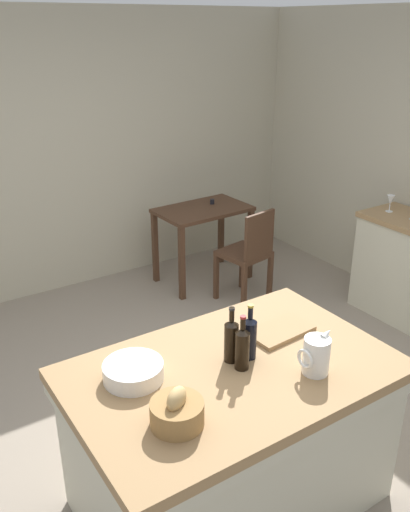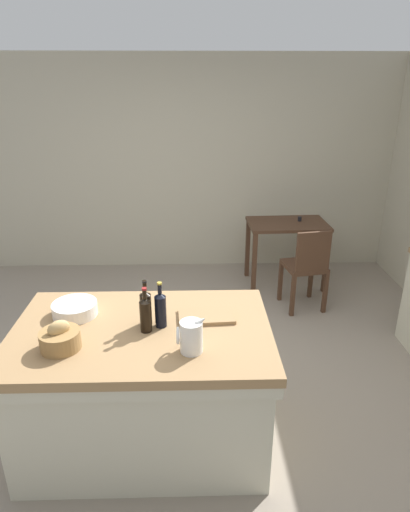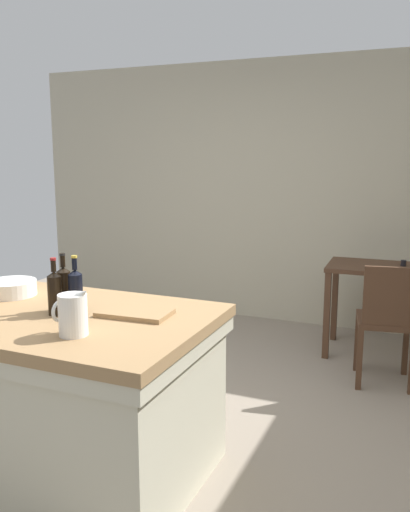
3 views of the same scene
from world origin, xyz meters
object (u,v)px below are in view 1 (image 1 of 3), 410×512
at_px(pitcher, 316,355).
at_px(wine_bottle_green, 242,347).
at_px(island_table, 231,432).
at_px(wine_bottle_dark, 250,336).
at_px(wine_bottle_amber, 231,339).
at_px(writing_desk, 203,220).
at_px(bread_basket, 177,412).
at_px(wine_glass_right, 391,200).
at_px(wooden_chair, 249,252).
at_px(cutting_board, 280,331).
at_px(wash_bowl, 133,371).

distance_m(pitcher, wine_bottle_green, 0.36).
xyz_separation_m(island_table, wine_bottle_dark, (0.12, 0.03, 0.53)).
distance_m(wine_bottle_amber, wine_bottle_green, 0.08).
bearing_deg(wine_bottle_dark, wine_bottle_amber, 163.61).
bearing_deg(wine_bottle_dark, writing_desk, 61.75).
relative_size(bread_basket, wine_glass_right, 1.54).
relative_size(wooden_chair, cutting_board, 2.55).
height_order(wash_bowl, wine_bottle_dark, wine_bottle_dark).
distance_m(cutting_board, wine_bottle_dark, 0.32).
relative_size(wooden_chair, pitcher, 3.96).
relative_size(wash_bowl, wine_glass_right, 1.94).
height_order(island_table, wine_bottle_green, wine_bottle_green).
bearing_deg(wash_bowl, wine_bottle_green, -23.55).
height_order(wooden_chair, cutting_board, wooden_chair).
bearing_deg(wooden_chair, wine_bottle_amber, -130.14).
height_order(writing_desk, wash_bowl, wash_bowl).
bearing_deg(cutting_board, wine_bottle_dark, -161.88).
bearing_deg(cutting_board, writing_desk, 66.47).
bearing_deg(wine_glass_right, pitcher, -148.38).
bearing_deg(wash_bowl, wine_bottle_dark, -15.35).
relative_size(wine_bottle_dark, wine_glass_right, 2.01).
xyz_separation_m(writing_desk, wash_bowl, (-1.87, -2.26, 0.28)).
relative_size(pitcher, wash_bowl, 0.79).
relative_size(wooden_chair, wine_glass_right, 6.10).
bearing_deg(wine_bottle_amber, wine_bottle_green, -85.71).
bearing_deg(wine_bottle_green, wash_bowl, 156.45).
height_order(pitcher, wine_bottle_dark, wine_bottle_dark).
distance_m(wooden_chair, bread_basket, 2.83).
xyz_separation_m(wine_bottle_green, wine_glass_right, (2.47, 1.13, 0.02)).
bearing_deg(writing_desk, wooden_chair, -82.28).
bearing_deg(pitcher, wash_bowl, 150.15).
xyz_separation_m(writing_desk, wine_bottle_green, (-1.39, -2.47, 0.35)).
distance_m(wine_bottle_dark, wine_bottle_green, 0.10).
xyz_separation_m(island_table, wine_bottle_green, (0.04, -0.03, 0.52)).
relative_size(wine_bottle_dark, wine_bottle_green, 1.03).
bearing_deg(wine_glass_right, wooden_chair, 144.73).
bearing_deg(writing_desk, wine_bottle_dark, -118.25).
xyz_separation_m(wash_bowl, wine_glass_right, (2.96, 0.92, 0.10)).
bearing_deg(writing_desk, wine_glass_right, -51.03).
distance_m(island_table, bread_basket, 0.67).
distance_m(wooden_chair, cutting_board, 2.05).
relative_size(island_table, wine_bottle_green, 5.51).
distance_m(pitcher, wine_glass_right, 2.58).
relative_size(cutting_board, wine_glass_right, 2.40).
bearing_deg(wine_bottle_green, island_table, 143.18).
height_order(writing_desk, bread_basket, bread_basket).
bearing_deg(bread_basket, wine_bottle_amber, 28.84).
distance_m(cutting_board, wine_bottle_green, 0.42).
height_order(bread_basket, cutting_board, bread_basket).
distance_m(wooden_chair, wine_bottle_dark, 2.31).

